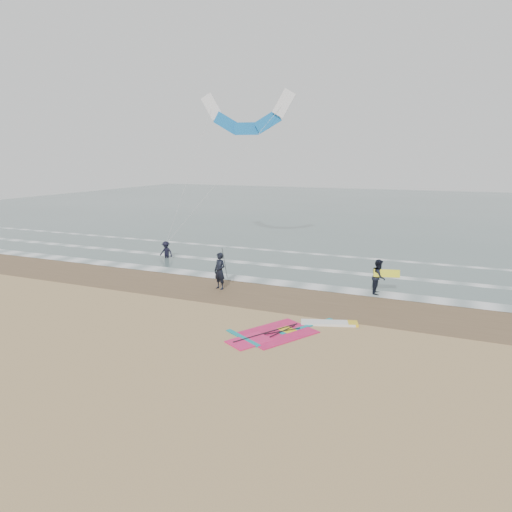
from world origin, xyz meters
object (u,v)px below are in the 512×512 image
at_px(person_standing, 220,271).
at_px(surf_kite, 246,117).
at_px(person_wading, 166,247).
at_px(windsurf_rig, 292,330).
at_px(person_walking, 379,277).

bearing_deg(person_standing, surf_kite, 122.98).
relative_size(person_wading, surf_kite, 0.15).
bearing_deg(windsurf_rig, person_standing, 142.10).
height_order(person_standing, surf_kite, surf_kite).
distance_m(person_standing, surf_kite, 12.71).
xyz_separation_m(windsurf_rig, surf_kite, (-7.93, 13.28, 9.58)).
distance_m(person_walking, person_wading, 15.06).
relative_size(windsurf_rig, person_standing, 2.47).
relative_size(person_walking, person_wading, 1.15).
distance_m(windsurf_rig, person_walking, 7.16).
distance_m(person_walking, surf_kite, 15.06).
height_order(windsurf_rig, surf_kite, surf_kite).
bearing_deg(person_standing, person_walking, 34.68).
relative_size(person_standing, person_walking, 1.09).
xyz_separation_m(person_standing, person_wading, (-6.88, 5.17, -0.20)).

